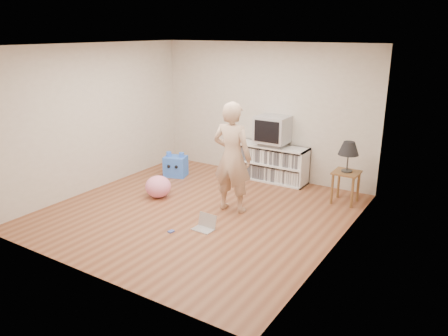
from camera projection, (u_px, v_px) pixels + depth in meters
ground at (198, 211)px, 7.06m from camera, size 4.50×4.50×0.00m
walls at (197, 133)px, 6.67m from camera, size 4.52×4.52×2.60m
ceiling at (195, 45)px, 6.28m from camera, size 4.50×4.50×0.01m
media_unit at (272, 163)px, 8.44m from camera, size 1.40×0.45×0.70m
dvd_deck at (272, 144)px, 8.31m from camera, size 0.45×0.35×0.07m
crt_tv at (273, 129)px, 8.22m from camera, size 0.60×0.53×0.50m
side_table at (346, 179)px, 7.32m from camera, size 0.42×0.42×0.55m
table_lamp at (349, 149)px, 7.16m from camera, size 0.34×0.34×0.52m
person at (232, 158)px, 6.86m from camera, size 0.68×0.47×1.78m
laptop at (205, 225)px, 6.44m from camera, size 0.32×0.26×0.21m
playing_cards at (171, 231)px, 6.35m from camera, size 0.08×0.10×0.02m
plush_blue at (176, 166)px, 8.72m from camera, size 0.51×0.45×0.49m
plush_pink at (158, 187)px, 7.63m from camera, size 0.47×0.47×0.38m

